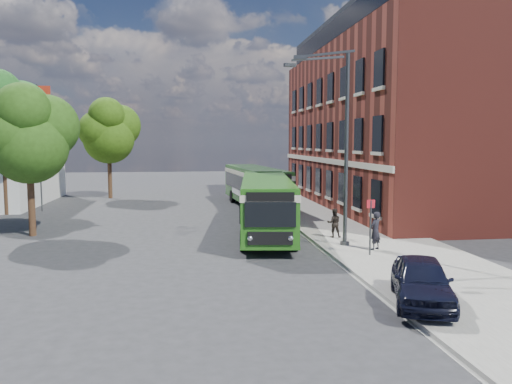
{
  "coord_description": "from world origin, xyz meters",
  "views": [
    {
      "loc": [
        -2.08,
        -24.29,
        4.97
      ],
      "look_at": [
        1.66,
        2.94,
        2.2
      ],
      "focal_mm": 35.0,
      "sensor_mm": 36.0,
      "label": 1
    }
  ],
  "objects": [
    {
      "name": "tree_left",
      "position": [
        -10.22,
        3.14,
        5.39
      ],
      "size": [
        4.7,
        4.47,
        7.94
      ],
      "color": "#372114",
      "rests_on": "ground"
    },
    {
      "name": "street_lamp",
      "position": [
        4.84,
        -2.0,
        4.79
      ],
      "size": [
        2.96,
        2.38,
        9.0
      ],
      "color": "#36383B",
      "rests_on": "ground"
    },
    {
      "name": "ground",
      "position": [
        0.0,
        0.0,
        0.0
      ],
      "size": [
        120.0,
        120.0,
        0.0
      ],
      "primitive_type": "plane",
      "color": "#2B2B2E",
      "rests_on": "ground"
    },
    {
      "name": "kerb_line",
      "position": [
        3.95,
        8.0,
        0.01
      ],
      "size": [
        0.12,
        48.0,
        0.01
      ],
      "primitive_type": "cube",
      "color": "beige",
      "rests_on": "ground"
    },
    {
      "name": "pavement",
      "position": [
        7.0,
        8.0,
        0.07
      ],
      "size": [
        6.0,
        48.0,
        0.15
      ],
      "primitive_type": "cube",
      "color": "gray",
      "rests_on": "ground"
    },
    {
      "name": "pedestrian_a",
      "position": [
        6.22,
        -3.21,
        1.01
      ],
      "size": [
        0.75,
        0.69,
        1.71
      ],
      "primitive_type": "imported",
      "rotation": [
        0.0,
        0.0,
        3.74
      ],
      "color": "black",
      "rests_on": "pavement"
    },
    {
      "name": "bus_rear",
      "position": [
        3.0,
        13.19,
        1.83
      ],
      "size": [
        3.69,
        12.51,
        3.02
      ],
      "color": "#295D1F",
      "rests_on": "ground"
    },
    {
      "name": "bus_front",
      "position": [
        2.1,
        2.11,
        1.83
      ],
      "size": [
        4.13,
        12.68,
        3.02
      ],
      "color": "#266618",
      "rests_on": "ground"
    },
    {
      "name": "tree_mid",
      "position": [
        -14.33,
        11.56,
        6.61
      ],
      "size": [
        5.77,
        5.49,
        9.74
      ],
      "color": "#372114",
      "rests_on": "ground"
    },
    {
      "name": "pedestrian_b",
      "position": [
        5.23,
        -0.12,
        0.88
      ],
      "size": [
        0.79,
        0.65,
        1.46
      ],
      "primitive_type": "imported",
      "rotation": [
        0.0,
        0.0,
        2.99
      ],
      "color": "black",
      "rests_on": "pavement"
    },
    {
      "name": "brick_office",
      "position": [
        14.0,
        12.0,
        6.97
      ],
      "size": [
        12.1,
        26.0,
        14.2
      ],
      "color": "maroon",
      "rests_on": "ground"
    },
    {
      "name": "bus_stop_sign",
      "position": [
        5.6,
        -4.2,
        1.51
      ],
      "size": [
        0.35,
        0.08,
        2.52
      ],
      "color": "#36383B",
      "rests_on": "ground"
    },
    {
      "name": "parked_car",
      "position": [
        4.8,
        -10.57,
        0.84
      ],
      "size": [
        2.89,
        4.38,
        1.39
      ],
      "primitive_type": "imported",
      "rotation": [
        0.0,
        0.0,
        -0.34
      ],
      "color": "black",
      "rests_on": "pavement"
    },
    {
      "name": "tree_right",
      "position": [
        -8.82,
        20.89,
        5.95
      ],
      "size": [
        5.2,
        4.94,
        8.77
      ],
      "color": "#372114",
      "rests_on": "ground"
    },
    {
      "name": "flagpole",
      "position": [
        -12.45,
        13.0,
        4.94
      ],
      "size": [
        0.95,
        0.1,
        9.0
      ],
      "color": "#36383B",
      "rests_on": "ground"
    }
  ]
}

